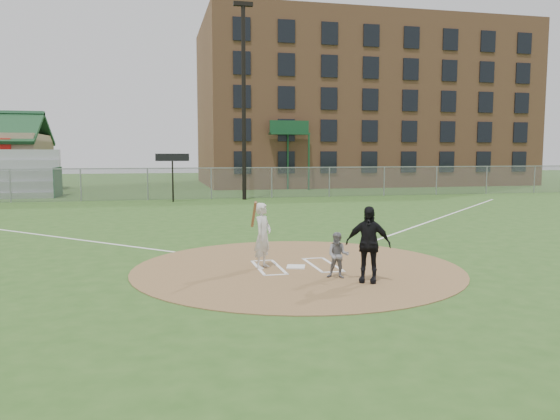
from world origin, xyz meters
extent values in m
plane|color=#2B501B|center=(0.00, 0.00, 0.00)|extent=(140.00, 140.00, 0.00)
cylinder|color=olive|center=(0.00, 0.00, 0.01)|extent=(8.40, 8.40, 0.02)
cube|color=white|center=(-0.04, 0.00, 0.04)|extent=(0.58, 0.58, 0.03)
cube|color=white|center=(9.00, 9.00, 0.01)|extent=(17.04, 17.04, 0.01)
cube|color=white|center=(-9.00, 9.00, 0.01)|extent=(17.04, 17.04, 0.01)
imported|color=gray|center=(0.62, -1.38, 0.56)|extent=(0.65, 0.59, 1.08)
imported|color=black|center=(1.16, -1.90, 0.89)|extent=(1.10, 0.87, 1.74)
cube|color=white|center=(-1.00, 0.15, 0.03)|extent=(0.08, 1.80, 0.01)
cube|color=white|center=(-0.45, 0.15, 0.03)|extent=(0.08, 1.80, 0.01)
cube|color=white|center=(-0.72, 1.05, 0.03)|extent=(0.62, 0.08, 0.01)
cube|color=white|center=(-0.72, -0.75, 0.03)|extent=(0.62, 0.08, 0.01)
cube|color=white|center=(1.00, 0.15, 0.03)|extent=(0.08, 1.80, 0.01)
cube|color=white|center=(0.45, 0.15, 0.03)|extent=(0.08, 1.80, 0.01)
cube|color=white|center=(0.72, 1.05, 0.03)|extent=(0.62, 0.08, 0.01)
cube|color=white|center=(0.72, -0.75, 0.03)|extent=(0.62, 0.08, 0.01)
imported|color=silver|center=(-0.88, 0.13, 0.86)|extent=(0.69, 0.73, 1.67)
cylinder|color=brown|center=(-1.18, -0.27, 1.45)|extent=(0.07, 0.60, 0.70)
cube|color=slate|center=(0.00, 22.00, 1.00)|extent=(56.00, 0.03, 2.00)
cube|color=gray|center=(0.00, 22.00, 2.00)|extent=(56.00, 0.06, 0.06)
cube|color=gray|center=(0.00, 22.00, 1.00)|extent=(56.08, 0.08, 2.00)
cube|color=#194728|center=(-10.00, 26.20, 1.00)|extent=(0.08, 3.20, 2.00)
cube|color=#A06745|center=(16.00, 38.00, 7.50)|extent=(30.00, 16.00, 15.00)
cube|color=black|center=(15.90, 29.94, 7.40)|extent=(26.60, 0.10, 12.20)
cube|color=#194728|center=(7.00, 29.34, 4.50)|extent=(3.20, 1.00, 0.15)
cube|color=#194728|center=(7.00, 29.84, 2.25)|extent=(0.12, 0.12, 4.50)
cube|color=#194728|center=(8.50, 28.89, 2.25)|extent=(0.12, 0.12, 4.50)
cube|color=#194728|center=(7.00, 29.34, 5.05)|extent=(3.20, 0.08, 1.00)
cylinder|color=black|center=(2.00, 21.00, 6.00)|extent=(0.26, 0.26, 12.00)
cube|color=black|center=(2.00, 21.00, 12.10)|extent=(1.20, 0.30, 0.25)
cylinder|color=black|center=(-2.50, 20.20, 1.30)|extent=(0.10, 0.10, 2.60)
cube|color=black|center=(-2.50, 20.20, 2.70)|extent=(2.00, 0.10, 0.45)
camera|label=1|loc=(-3.50, -13.35, 2.94)|focal=35.00mm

